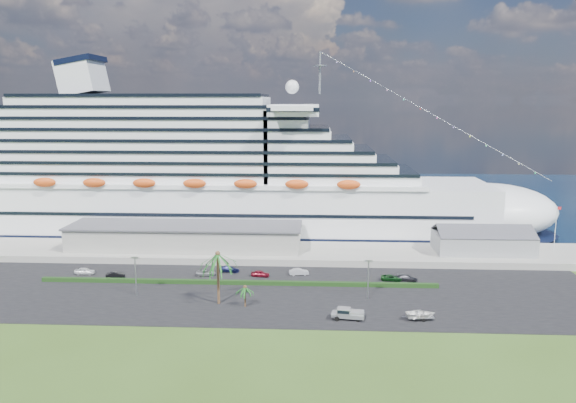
# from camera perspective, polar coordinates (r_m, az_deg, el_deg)

# --- Properties ---
(ground) EXTENTS (420.00, 420.00, 0.00)m
(ground) POSITION_cam_1_polar(r_m,az_deg,el_deg) (109.97, -2.17, -11.20)
(ground) COLOR #36501A
(ground) RESTS_ON ground
(asphalt_lot) EXTENTS (140.00, 38.00, 0.12)m
(asphalt_lot) POSITION_cam_1_polar(r_m,az_deg,el_deg) (120.22, -1.70, -9.26)
(asphalt_lot) COLOR black
(asphalt_lot) RESTS_ON ground
(wharf) EXTENTS (240.00, 20.00, 1.80)m
(wharf) POSITION_cam_1_polar(r_m,az_deg,el_deg) (147.57, -0.79, -5.19)
(wharf) COLOR gray
(wharf) RESTS_ON ground
(water) EXTENTS (420.00, 160.00, 0.02)m
(water) POSITION_cam_1_polar(r_m,az_deg,el_deg) (235.58, 0.63, 0.43)
(water) COLOR black
(water) RESTS_ON ground
(cruise_ship) EXTENTS (191.00, 38.00, 54.00)m
(cruise_ship) POSITION_cam_1_polar(r_m,az_deg,el_deg) (170.41, -7.53, 2.23)
(cruise_ship) COLOR silver
(cruise_ship) RESTS_ON ground
(terminal_building) EXTENTS (61.00, 15.00, 6.30)m
(terminal_building) POSITION_cam_1_polar(r_m,az_deg,el_deg) (150.21, -10.37, -3.47)
(terminal_building) COLOR gray
(terminal_building) RESTS_ON wharf
(port_shed) EXTENTS (24.00, 12.31, 7.37)m
(port_shed) POSITION_cam_1_polar(r_m,az_deg,el_deg) (152.48, 19.15, -3.91)
(port_shed) COLOR gray
(port_shed) RESTS_ON wharf
(flagpole) EXTENTS (1.08, 0.16, 12.00)m
(flagpole) POSITION_cam_1_polar(r_m,az_deg,el_deg) (157.65, 25.54, -2.45)
(flagpole) COLOR silver
(flagpole) RESTS_ON wharf
(hedge) EXTENTS (88.00, 1.10, 0.90)m
(hedge) POSITION_cam_1_polar(r_m,az_deg,el_deg) (125.62, -5.19, -8.18)
(hedge) COLOR black
(hedge) RESTS_ON asphalt_lot
(lamp_post_left) EXTENTS (1.60, 0.35, 8.27)m
(lamp_post_left) POSITION_cam_1_polar(r_m,az_deg,el_deg) (121.21, -15.24, -6.83)
(lamp_post_left) COLOR gray
(lamp_post_left) RESTS_ON asphalt_lot
(lamp_post_right) EXTENTS (1.60, 0.35, 8.27)m
(lamp_post_right) POSITION_cam_1_polar(r_m,az_deg,el_deg) (115.82, 8.16, -7.37)
(lamp_post_right) COLOR gray
(lamp_post_right) RESTS_ON asphalt_lot
(palm_tall) EXTENTS (8.82, 8.82, 11.13)m
(palm_tall) POSITION_cam_1_polar(r_m,az_deg,el_deg) (112.05, -7.14, -5.89)
(palm_tall) COLOR #47301E
(palm_tall) RESTS_ON ground
(palm_short) EXTENTS (3.53, 3.53, 4.56)m
(palm_short) POSITION_cam_1_polar(r_m,az_deg,el_deg) (111.50, -4.40, -8.91)
(palm_short) COLOR #47301E
(palm_short) RESTS_ON ground
(parked_car_0) EXTENTS (4.62, 1.91, 1.57)m
(parked_car_0) POSITION_cam_1_polar(r_m,az_deg,el_deg) (140.22, -19.95, -6.66)
(parked_car_0) COLOR white
(parked_car_0) RESTS_ON asphalt_lot
(parked_car_1) EXTENTS (4.44, 2.66, 1.38)m
(parked_car_1) POSITION_cam_1_polar(r_m,az_deg,el_deg) (135.33, -17.14, -7.14)
(parked_car_1) COLOR black
(parked_car_1) RESTS_ON asphalt_lot
(parked_car_2) EXTENTS (4.61, 2.37, 1.24)m
(parked_car_2) POSITION_cam_1_polar(r_m,az_deg,el_deg) (132.50, -8.35, -7.19)
(parked_car_2) COLOR gray
(parked_car_2) RESTS_ON asphalt_lot
(parked_car_3) EXTENTS (5.12, 2.52, 1.43)m
(parked_car_3) POSITION_cam_1_polar(r_m,az_deg,el_deg) (134.47, -6.02, -6.83)
(parked_car_3) COLOR #10133A
(parked_car_3) RESTS_ON asphalt_lot
(parked_car_4) EXTENTS (4.41, 2.20, 1.44)m
(parked_car_4) POSITION_cam_1_polar(r_m,az_deg,el_deg) (130.44, -2.83, -7.32)
(parked_car_4) COLOR maroon
(parked_car_4) RESTS_ON asphalt_lot
(parked_car_5) EXTENTS (4.73, 2.34, 1.49)m
(parked_car_5) POSITION_cam_1_polar(r_m,az_deg,el_deg) (131.49, 1.13, -7.16)
(parked_car_5) COLOR silver
(parked_car_5) RESTS_ON asphalt_lot
(parked_car_6) EXTENTS (4.94, 2.69, 1.31)m
(parked_car_6) POSITION_cam_1_polar(r_m,az_deg,el_deg) (129.63, 10.46, -7.63)
(parked_car_6) COLOR #0E3813
(parked_car_6) RESTS_ON asphalt_lot
(parked_car_7) EXTENTS (4.91, 2.84, 1.34)m
(parked_car_7) POSITION_cam_1_polar(r_m,az_deg,el_deg) (130.14, 12.01, -7.61)
(parked_car_7) COLOR #232328
(parked_car_7) RESTS_ON asphalt_lot
(pickup_truck) EXTENTS (6.29, 3.00, 2.13)m
(pickup_truck) POSITION_cam_1_polar(r_m,az_deg,el_deg) (106.58, 6.04, -11.22)
(pickup_truck) COLOR black
(pickup_truck) RESTS_ON asphalt_lot
(boat_trailer) EXTENTS (6.31, 4.35, 1.78)m
(boat_trailer) POSITION_cam_1_polar(r_m,az_deg,el_deg) (108.46, 13.32, -11.05)
(boat_trailer) COLOR gray
(boat_trailer) RESTS_ON asphalt_lot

